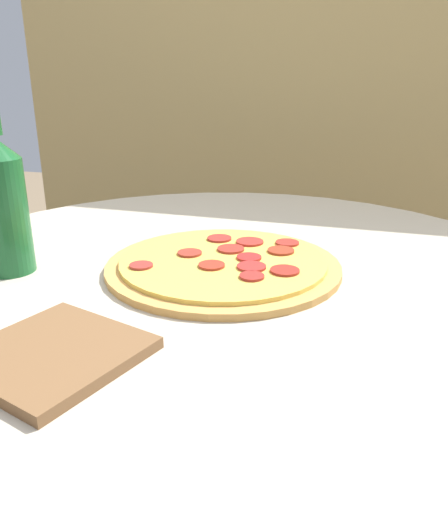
{
  "coord_description": "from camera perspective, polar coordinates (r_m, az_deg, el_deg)",
  "views": [
    {
      "loc": [
        0.19,
        -0.65,
        0.97
      ],
      "look_at": [
        0.0,
        -0.02,
        0.74
      ],
      "focal_mm": 35.0,
      "sensor_mm": 36.0,
      "label": 1
    }
  ],
  "objects": [
    {
      "name": "pizza_paddle",
      "position": [
        0.51,
        -21.34,
        -11.63
      ],
      "size": [
        0.19,
        0.3,
        0.02
      ],
      "rotation": [
        0.0,
        0.0,
        -1.86
      ],
      "color": "brown",
      "rests_on": "table"
    },
    {
      "name": "pizza",
      "position": [
        0.71,
        0.07,
        -0.91
      ],
      "size": [
        0.33,
        0.33,
        0.02
      ],
      "color": "#C68E47",
      "rests_on": "table"
    },
    {
      "name": "fence_panel",
      "position": [
        1.46,
        9.33,
        12.63
      ],
      "size": [
        1.75,
        0.04,
        1.6
      ],
      "color": "tan",
      "rests_on": "ground_plane"
    },
    {
      "name": "table",
      "position": [
        0.82,
        0.25,
        -13.98
      ],
      "size": [
        0.99,
        0.99,
        0.72
      ],
      "color": "#B2A893",
      "rests_on": "ground_plane"
    },
    {
      "name": "beer_bottle",
      "position": [
        0.74,
        -24.13,
        5.95
      ],
      "size": [
        0.07,
        0.07,
        0.27
      ],
      "color": "#195628",
      "rests_on": "table"
    }
  ]
}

